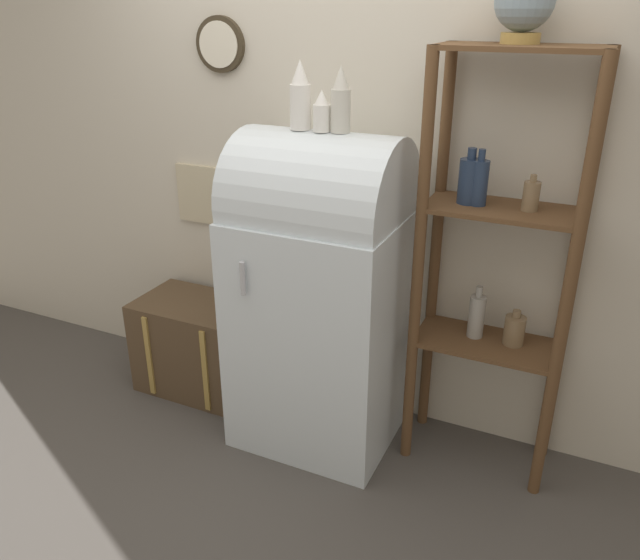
{
  "coord_description": "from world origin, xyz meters",
  "views": [
    {
      "loc": [
        1.13,
        -2.19,
        2.02
      ],
      "look_at": [
        -0.0,
        0.22,
        0.84
      ],
      "focal_mm": 35.0,
      "sensor_mm": 36.0,
      "label": 1
    }
  ],
  "objects_px": {
    "suitcase_trunk": "(200,345)",
    "vase_left": "(300,97)",
    "vase_center": "(322,112)",
    "vase_right": "(341,102)",
    "refrigerator": "(320,290)",
    "globe": "(525,3)"
  },
  "relations": [
    {
      "from": "suitcase_trunk",
      "to": "vase_left",
      "type": "height_order",
      "value": "vase_left"
    },
    {
      "from": "suitcase_trunk",
      "to": "vase_right",
      "type": "bearing_deg",
      "value": -4.43
    },
    {
      "from": "globe",
      "to": "vase_right",
      "type": "relative_size",
      "value": 0.98
    },
    {
      "from": "refrigerator",
      "to": "suitcase_trunk",
      "type": "distance_m",
      "value": 0.95
    },
    {
      "from": "globe",
      "to": "vase_right",
      "type": "height_order",
      "value": "globe"
    },
    {
      "from": "refrigerator",
      "to": "vase_right",
      "type": "height_order",
      "value": "vase_right"
    },
    {
      "from": "globe",
      "to": "vase_right",
      "type": "xyz_separation_m",
      "value": [
        -0.66,
        -0.17,
        -0.37
      ]
    },
    {
      "from": "globe",
      "to": "vase_left",
      "type": "distance_m",
      "value": 0.93
    },
    {
      "from": "vase_center",
      "to": "vase_left",
      "type": "bearing_deg",
      "value": 174.16
    },
    {
      "from": "suitcase_trunk",
      "to": "vase_left",
      "type": "bearing_deg",
      "value": -6.27
    },
    {
      "from": "suitcase_trunk",
      "to": "vase_right",
      "type": "distance_m",
      "value": 1.64
    },
    {
      "from": "suitcase_trunk",
      "to": "globe",
      "type": "height_order",
      "value": "globe"
    },
    {
      "from": "refrigerator",
      "to": "vase_left",
      "type": "xyz_separation_m",
      "value": [
        -0.09,
        -0.0,
        0.87
      ]
    },
    {
      "from": "globe",
      "to": "vase_center",
      "type": "relative_size",
      "value": 1.53
    },
    {
      "from": "refrigerator",
      "to": "globe",
      "type": "relative_size",
      "value": 5.86
    },
    {
      "from": "vase_center",
      "to": "vase_right",
      "type": "xyz_separation_m",
      "value": [
        0.08,
        0.02,
        0.04
      ]
    },
    {
      "from": "refrigerator",
      "to": "vase_center",
      "type": "xyz_separation_m",
      "value": [
        0.01,
        -0.01,
        0.82
      ]
    },
    {
      "from": "suitcase_trunk",
      "to": "vase_center",
      "type": "xyz_separation_m",
      "value": [
        0.79,
        -0.09,
        1.35
      ]
    },
    {
      "from": "vase_left",
      "to": "vase_right",
      "type": "relative_size",
      "value": 1.07
    },
    {
      "from": "refrigerator",
      "to": "vase_right",
      "type": "relative_size",
      "value": 5.73
    },
    {
      "from": "vase_right",
      "to": "vase_center",
      "type": "bearing_deg",
      "value": -166.24
    },
    {
      "from": "refrigerator",
      "to": "globe",
      "type": "bearing_deg",
      "value": 13.27
    }
  ]
}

